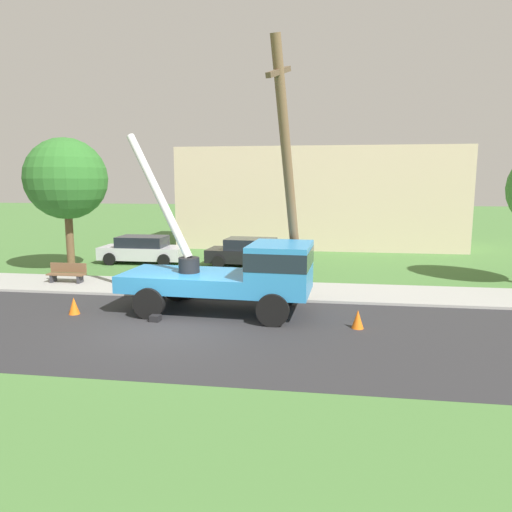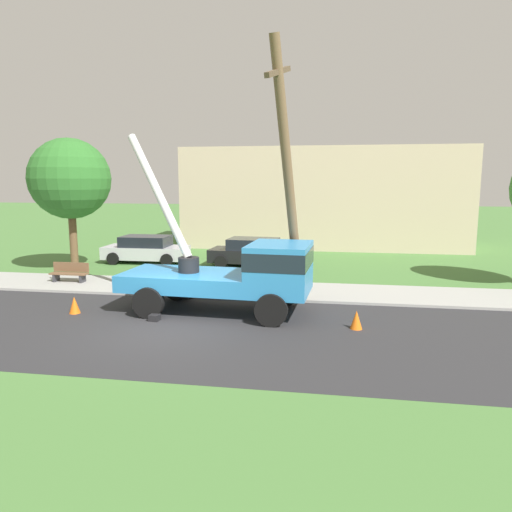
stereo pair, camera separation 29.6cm
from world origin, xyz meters
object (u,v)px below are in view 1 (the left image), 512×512
object	(u,v)px
parked_sedan_black	(251,252)
roadside_tree_far	(66,179)
leaning_utility_pole	(288,177)
traffic_cone_curbside	(270,296)
utility_truck	(241,271)
traffic_cone_ahead	(358,319)
park_bench	(67,274)
parked_sedan_silver	(143,250)
traffic_cone_behind	(74,306)

from	to	relation	value
parked_sedan_black	roadside_tree_far	world-z (taller)	roadside_tree_far
leaning_utility_pole	traffic_cone_curbside	distance (m)	4.24
utility_truck	roadside_tree_far	size ratio (longest dim) A/B	1.07
utility_truck	parked_sedan_black	xyz separation A→B (m)	(-1.03, 8.61, -0.70)
traffic_cone_ahead	parked_sedan_black	size ratio (longest dim) A/B	0.12
traffic_cone_ahead	park_bench	bearing A→B (deg)	159.51
parked_sedan_silver	parked_sedan_black	xyz separation A→B (m)	(5.82, -0.17, 0.00)
parked_sedan_black	leaning_utility_pole	bearing A→B (deg)	-72.29
parked_sedan_silver	park_bench	xyz separation A→B (m)	(-1.14, -5.56, -0.25)
traffic_cone_curbside	utility_truck	bearing A→B (deg)	-122.51
traffic_cone_curbside	parked_sedan_silver	distance (m)	10.74
traffic_cone_ahead	park_bench	size ratio (longest dim) A/B	0.35
parked_sedan_silver	park_bench	distance (m)	5.68
utility_truck	traffic_cone_behind	world-z (taller)	utility_truck
parked_sedan_silver	parked_sedan_black	size ratio (longest dim) A/B	0.98
traffic_cone_behind	parked_sedan_black	size ratio (longest dim) A/B	0.12
leaning_utility_pole	park_bench	distance (m)	10.52
leaning_utility_pole	roadside_tree_far	world-z (taller)	leaning_utility_pole
leaning_utility_pole	traffic_cone_ahead	xyz separation A→B (m)	(2.25, -1.99, -4.17)
traffic_cone_ahead	utility_truck	bearing A→B (deg)	162.71
utility_truck	traffic_cone_curbside	xyz separation A→B (m)	(0.79, 1.24, -1.13)
utility_truck	traffic_cone_behind	bearing A→B (deg)	-170.15
leaning_utility_pole	parked_sedan_black	size ratio (longest dim) A/B	1.93
traffic_cone_curbside	parked_sedan_silver	xyz separation A→B (m)	(-7.65, 7.53, 0.43)
parked_sedan_black	roadside_tree_far	size ratio (longest dim) A/B	0.72
leaning_utility_pole	roadside_tree_far	xyz separation A→B (m)	(-10.75, 5.04, -0.06)
utility_truck	park_bench	distance (m)	8.67
utility_truck	park_bench	world-z (taller)	utility_truck
utility_truck	parked_sedan_black	world-z (taller)	utility_truck
park_bench	traffic_cone_behind	bearing A→B (deg)	-57.99
traffic_cone_ahead	traffic_cone_curbside	bearing A→B (deg)	140.49
utility_truck	roadside_tree_far	distance (m)	11.40
traffic_cone_behind	traffic_cone_curbside	size ratio (longest dim) A/B	1.00
traffic_cone_ahead	traffic_cone_curbside	size ratio (longest dim) A/B	1.00
traffic_cone_ahead	traffic_cone_curbside	distance (m)	3.76
roadside_tree_far	utility_truck	bearing A→B (deg)	-32.31
park_bench	parked_sedan_black	bearing A→B (deg)	37.71
traffic_cone_behind	park_bench	bearing A→B (deg)	122.01
traffic_cone_behind	roadside_tree_far	bearing A→B (deg)	119.78
leaning_utility_pole	parked_sedan_silver	xyz separation A→B (m)	(-8.30, 7.93, -3.74)
roadside_tree_far	traffic_cone_ahead	bearing A→B (deg)	-28.41
utility_truck	roadside_tree_far	world-z (taller)	roadside_tree_far
traffic_cone_behind	traffic_cone_curbside	world-z (taller)	same
utility_truck	traffic_cone_behind	size ratio (longest dim) A/B	12.05
traffic_cone_ahead	traffic_cone_curbside	world-z (taller)	same
parked_sedan_silver	leaning_utility_pole	bearing A→B (deg)	-43.70
leaning_utility_pole	parked_sedan_silver	size ratio (longest dim) A/B	1.97
traffic_cone_behind	park_bench	world-z (taller)	park_bench
leaning_utility_pole	traffic_cone_ahead	world-z (taller)	leaning_utility_pole
parked_sedan_black	traffic_cone_ahead	bearing A→B (deg)	-64.15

